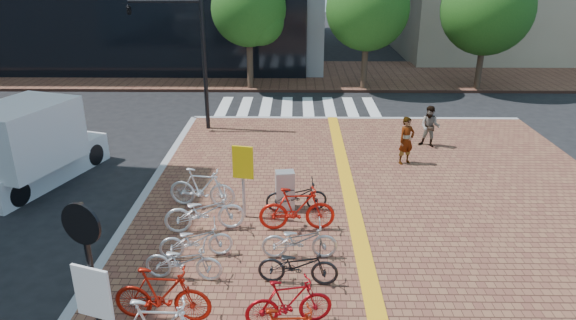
{
  "coord_description": "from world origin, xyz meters",
  "views": [
    {
      "loc": [
        0.4,
        -9.33,
        6.59
      ],
      "look_at": [
        0.2,
        4.06,
        1.3
      ],
      "focal_mm": 32.0,
      "sensor_mm": 36.0,
      "label": 1
    }
  ],
  "objects_px": {
    "bike_3": "(196,240)",
    "bike_8": "(298,265)",
    "bike_7": "(289,302)",
    "bike_10": "(297,209)",
    "yellow_sign": "(243,169)",
    "notice_sign": "(92,281)",
    "pedestrian_b": "(430,127)",
    "bike_1": "(162,295)",
    "bike_9": "(299,240)",
    "traffic_light_pole": "(170,34)",
    "bike_2": "(183,261)",
    "bike_11": "(296,196)",
    "pedestrian_a": "(406,141)",
    "bike_4": "(205,211)",
    "bike_5": "(202,188)",
    "utility_box": "(285,190)",
    "box_truck": "(29,143)"
  },
  "relations": [
    {
      "from": "bike_3",
      "to": "bike_8",
      "type": "bearing_deg",
      "value": -123.87
    },
    {
      "from": "bike_7",
      "to": "bike_10",
      "type": "relative_size",
      "value": 0.86
    },
    {
      "from": "yellow_sign",
      "to": "notice_sign",
      "type": "relative_size",
      "value": 0.6
    },
    {
      "from": "bike_10",
      "to": "pedestrian_b",
      "type": "relative_size",
      "value": 1.27
    },
    {
      "from": "bike_1",
      "to": "bike_9",
      "type": "distance_m",
      "value": 3.42
    },
    {
      "from": "bike_10",
      "to": "traffic_light_pole",
      "type": "distance_m",
      "value": 10.12
    },
    {
      "from": "bike_2",
      "to": "bike_3",
      "type": "relative_size",
      "value": 1.0
    },
    {
      "from": "bike_7",
      "to": "traffic_light_pole",
      "type": "xyz_separation_m",
      "value": [
        -4.7,
        11.94,
        3.26
      ]
    },
    {
      "from": "bike_2",
      "to": "bike_11",
      "type": "bearing_deg",
      "value": -31.53
    },
    {
      "from": "bike_9",
      "to": "yellow_sign",
      "type": "bearing_deg",
      "value": 35.55
    },
    {
      "from": "bike_10",
      "to": "pedestrian_a",
      "type": "height_order",
      "value": "pedestrian_a"
    },
    {
      "from": "pedestrian_a",
      "to": "yellow_sign",
      "type": "bearing_deg",
      "value": -168.4
    },
    {
      "from": "bike_11",
      "to": "bike_4",
      "type": "bearing_deg",
      "value": 110.53
    },
    {
      "from": "bike_1",
      "to": "bike_10",
      "type": "height_order",
      "value": "bike_10"
    },
    {
      "from": "pedestrian_b",
      "to": "notice_sign",
      "type": "bearing_deg",
      "value": -96.64
    },
    {
      "from": "bike_7",
      "to": "bike_10",
      "type": "xyz_separation_m",
      "value": [
        0.15,
        3.65,
        0.08
      ]
    },
    {
      "from": "bike_4",
      "to": "bike_11",
      "type": "bearing_deg",
      "value": -74.56
    },
    {
      "from": "bike_5",
      "to": "bike_8",
      "type": "xyz_separation_m",
      "value": [
        2.62,
        -3.56,
        -0.12
      ]
    },
    {
      "from": "bike_1",
      "to": "utility_box",
      "type": "bearing_deg",
      "value": -20.64
    },
    {
      "from": "bike_1",
      "to": "bike_11",
      "type": "height_order",
      "value": "bike_1"
    },
    {
      "from": "bike_3",
      "to": "bike_4",
      "type": "relative_size",
      "value": 0.84
    },
    {
      "from": "bike_4",
      "to": "pedestrian_a",
      "type": "relative_size",
      "value": 1.24
    },
    {
      "from": "bike_7",
      "to": "bike_11",
      "type": "relative_size",
      "value": 0.99
    },
    {
      "from": "bike_7",
      "to": "bike_10",
      "type": "height_order",
      "value": "bike_10"
    },
    {
      "from": "pedestrian_b",
      "to": "utility_box",
      "type": "distance_m",
      "value": 7.23
    },
    {
      "from": "utility_box",
      "to": "box_truck",
      "type": "distance_m",
      "value": 8.24
    },
    {
      "from": "pedestrian_a",
      "to": "utility_box",
      "type": "relative_size",
      "value": 1.47
    },
    {
      "from": "bike_9",
      "to": "pedestrian_a",
      "type": "height_order",
      "value": "pedestrian_a"
    },
    {
      "from": "yellow_sign",
      "to": "box_truck",
      "type": "height_order",
      "value": "box_truck"
    },
    {
      "from": "bike_9",
      "to": "pedestrian_a",
      "type": "relative_size",
      "value": 1.07
    },
    {
      "from": "bike_3",
      "to": "bike_7",
      "type": "height_order",
      "value": "bike_7"
    },
    {
      "from": "bike_10",
      "to": "pedestrian_a",
      "type": "distance_m",
      "value": 5.85
    },
    {
      "from": "bike_4",
      "to": "pedestrian_a",
      "type": "height_order",
      "value": "pedestrian_a"
    },
    {
      "from": "bike_11",
      "to": "pedestrian_b",
      "type": "xyz_separation_m",
      "value": [
        4.83,
        5.18,
        0.32
      ]
    },
    {
      "from": "bike_11",
      "to": "box_truck",
      "type": "relative_size",
      "value": 0.33
    },
    {
      "from": "bike_4",
      "to": "yellow_sign",
      "type": "bearing_deg",
      "value": -64.1
    },
    {
      "from": "bike_10",
      "to": "traffic_light_pole",
      "type": "relative_size",
      "value": 0.35
    },
    {
      "from": "bike_7",
      "to": "bike_4",
      "type": "bearing_deg",
      "value": 19.82
    },
    {
      "from": "bike_2",
      "to": "bike_1",
      "type": "bearing_deg",
      "value": -179.76
    },
    {
      "from": "bike_1",
      "to": "bike_2",
      "type": "distance_m",
      "value": 1.36
    },
    {
      "from": "notice_sign",
      "to": "utility_box",
      "type": "bearing_deg",
      "value": 68.14
    },
    {
      "from": "bike_2",
      "to": "bike_5",
      "type": "xyz_separation_m",
      "value": [
        -0.18,
        3.43,
        0.13
      ]
    },
    {
      "from": "pedestrian_b",
      "to": "traffic_light_pole",
      "type": "bearing_deg",
      "value": -164.85
    },
    {
      "from": "bike_1",
      "to": "bike_3",
      "type": "xyz_separation_m",
      "value": [
        0.22,
        2.22,
        -0.12
      ]
    },
    {
      "from": "bike_5",
      "to": "yellow_sign",
      "type": "xyz_separation_m",
      "value": [
        1.21,
        -0.62,
        0.84
      ]
    },
    {
      "from": "bike_2",
      "to": "pedestrian_b",
      "type": "bearing_deg",
      "value": -35.7
    },
    {
      "from": "bike_1",
      "to": "notice_sign",
      "type": "bearing_deg",
      "value": 171.44
    },
    {
      "from": "bike_3",
      "to": "bike_9",
      "type": "distance_m",
      "value": 2.37
    },
    {
      "from": "bike_7",
      "to": "traffic_light_pole",
      "type": "bearing_deg",
      "value": 10.08
    },
    {
      "from": "bike_7",
      "to": "traffic_light_pole",
      "type": "height_order",
      "value": "traffic_light_pole"
    }
  ]
}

